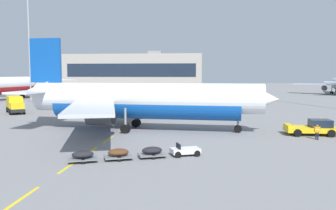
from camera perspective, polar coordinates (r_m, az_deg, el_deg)
ground at (r=66.09m, az=15.70°, el=-1.52°), size 400.00×400.00×0.00m
apron_paint_markings at (r=62.89m, az=-3.97°, el=-1.67°), size 8.00×94.80×0.01m
airliner_foreground at (r=46.41m, az=-4.32°, el=0.78°), size 34.81×34.55×12.20m
pushback_tug at (r=46.42m, az=22.33°, el=-3.39°), size 6.03×3.25×2.08m
airliner_mid_left at (r=112.86m, az=-21.99°, el=3.09°), size 34.77×35.62×12.59m
catering_truck at (r=71.99m, az=-23.43°, el=0.10°), size 6.09×7.06×3.14m
baggage_train at (r=31.44m, az=-5.22°, el=-7.67°), size 11.33×5.63×1.14m
ground_crew_worker at (r=43.32m, az=22.91°, el=-3.90°), size 0.68×0.33×1.71m
apron_light_mast_near at (r=97.34m, az=-21.55°, el=11.18°), size 1.80×1.80×30.00m
terminal_satellite at (r=164.26m, az=-5.28°, el=5.33°), size 61.30×21.75×17.35m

